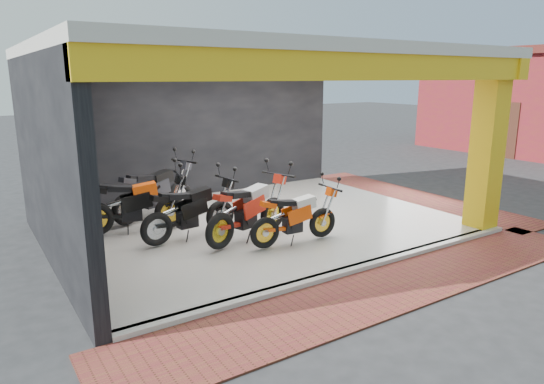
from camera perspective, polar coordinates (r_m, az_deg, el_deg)
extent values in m
plane|color=#2D2D30|center=(8.98, 5.33, -7.23)|extent=(80.00, 80.00, 0.00)
cube|color=silver|center=(10.52, -1.44, -3.78)|extent=(8.00, 6.00, 0.10)
cube|color=beige|center=(10.06, -1.56, 15.93)|extent=(8.40, 6.40, 0.20)
cube|color=black|center=(12.87, -8.79, 6.97)|extent=(8.20, 0.20, 3.50)
cube|color=black|center=(8.76, -25.03, 2.91)|extent=(0.20, 6.20, 3.50)
cube|color=gold|center=(10.81, 23.99, 4.78)|extent=(0.50, 0.50, 3.50)
cube|color=gold|center=(7.66, 10.66, 14.27)|extent=(8.40, 0.30, 0.40)
cube|color=gold|center=(12.61, 14.61, 13.63)|extent=(0.30, 6.40, 0.40)
cube|color=silver|center=(8.25, 9.77, -8.92)|extent=(8.00, 0.20, 0.10)
cube|color=brown|center=(7.76, 13.73, -10.88)|extent=(9.00, 1.40, 0.03)
cube|color=brown|center=(13.58, 16.09, -0.52)|extent=(1.40, 7.00, 0.03)
cube|color=#3F1E14|center=(21.43, 25.78, 6.56)|extent=(0.06, 1.00, 2.20)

